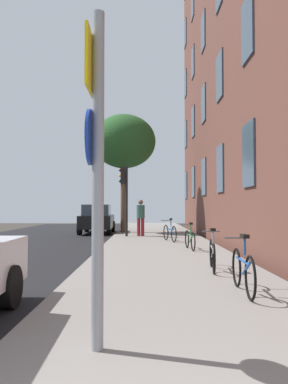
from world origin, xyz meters
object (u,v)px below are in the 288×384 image
object	(u,v)px
bicycle_3	(172,232)
pedestrian_0	(143,215)
bicycle_1	(214,254)
bicycle_0	(245,270)
bicycle_2	(192,239)
tree_near	(126,142)
car_1	(99,219)
traffic_light	(126,188)
sign_post	(98,155)

from	to	relation	value
bicycle_3	pedestrian_0	distance (m)	3.27
pedestrian_0	bicycle_1	bearing A→B (deg)	-80.81
bicycle_3	pedestrian_0	xyz separation A→B (m)	(-1.20, 2.97, 0.62)
bicycle_0	bicycle_2	world-z (taller)	bicycle_0
bicycle_2	pedestrian_0	size ratio (longest dim) A/B	0.94
bicycle_0	bicycle_3	bearing A→B (deg)	93.31
bicycle_0	bicycle_1	world-z (taller)	bicycle_0
bicycle_2	pedestrian_0	world-z (taller)	pedestrian_0
tree_near	bicycle_0	xyz separation A→B (m)	(2.71, -15.56, -4.59)
bicycle_2	bicycle_3	distance (m)	3.13
bicycle_0	pedestrian_0	world-z (taller)	pedestrian_0
pedestrian_0	car_1	distance (m)	4.27
tree_near	bicycle_2	size ratio (longest dim) A/B	4.02
bicycle_2	pedestrian_0	xyz separation A→B (m)	(-1.66, 6.07, 0.64)
bicycle_0	bicycle_2	size ratio (longest dim) A/B	1.07
bicycle_2	bicycle_1	bearing A→B (deg)	-89.92
bicycle_1	car_1	distance (m)	14.40
bicycle_1	car_1	xyz separation A→B (m)	(-4.16, 13.78, 0.36)
traffic_light	car_1	xyz separation A→B (m)	(-1.71, 3.65, -1.56)
pedestrian_0	car_1	bearing A→B (deg)	125.73
bicycle_3	bicycle_0	bearing A→B (deg)	-86.69
bicycle_3	traffic_light	bearing A→B (deg)	125.38
tree_near	pedestrian_0	world-z (taller)	tree_near
car_1	bicycle_3	bearing A→B (deg)	-60.16
traffic_light	bicycle_0	bearing A→B (deg)	-78.52
car_1	sign_post	bearing A→B (deg)	-83.39
bicycle_1	bicycle_3	world-z (taller)	same
traffic_light	bicycle_3	bearing A→B (deg)	-54.62
traffic_light	car_1	size ratio (longest dim) A/B	0.77
pedestrian_0	tree_near	bearing A→B (deg)	108.23
traffic_light	bicycle_1	xyz separation A→B (m)	(2.44, -10.13, -1.92)
sign_post	pedestrian_0	distance (m)	15.27
tree_near	bicycle_1	bearing A→B (deg)	-78.78
tree_near	pedestrian_0	xyz separation A→B (m)	(0.95, -2.88, -3.98)
traffic_light	bicycle_1	distance (m)	10.60
tree_near	bicycle_0	distance (m)	16.45
traffic_light	bicycle_3	size ratio (longest dim) A/B	1.97
sign_post	bicycle_3	size ratio (longest dim) A/B	2.00
traffic_light	bicycle_2	distance (m)	6.65
sign_post	bicycle_3	world-z (taller)	sign_post
traffic_light	bicycle_3	distance (m)	3.92
car_1	pedestrian_0	bearing A→B (deg)	-54.27
bicycle_2	tree_near	bearing A→B (deg)	106.28
pedestrian_0	bicycle_3	bearing A→B (deg)	-67.98
sign_post	traffic_light	bearing A→B (deg)	91.72
sign_post	car_1	distance (m)	18.86
tree_near	pedestrian_0	size ratio (longest dim) A/B	3.76
bicycle_0	bicycle_3	size ratio (longest dim) A/B	1.03
sign_post	bicycle_1	bearing A→B (deg)	67.95
traffic_light	tree_near	distance (m)	4.08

